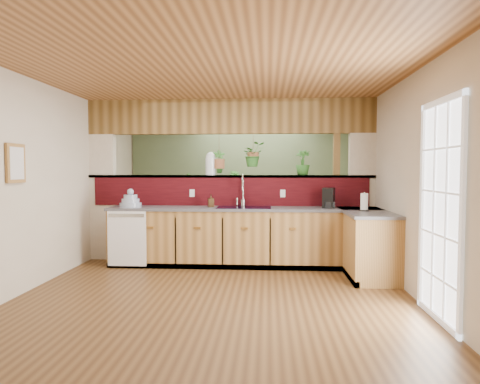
# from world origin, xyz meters

# --- Properties ---
(ground) EXTENTS (4.60, 7.00, 0.01)m
(ground) POSITION_xyz_m (0.00, 0.00, 0.00)
(ground) COLOR #523519
(ground) RESTS_ON ground
(ceiling) EXTENTS (4.60, 7.00, 0.01)m
(ceiling) POSITION_xyz_m (0.00, 0.00, 2.60)
(ceiling) COLOR brown
(ceiling) RESTS_ON ground
(wall_back) EXTENTS (4.60, 0.02, 2.60)m
(wall_back) POSITION_xyz_m (0.00, 3.50, 1.30)
(wall_back) COLOR beige
(wall_back) RESTS_ON ground
(wall_front) EXTENTS (4.60, 0.02, 2.60)m
(wall_front) POSITION_xyz_m (0.00, -3.50, 1.30)
(wall_front) COLOR beige
(wall_front) RESTS_ON ground
(wall_left) EXTENTS (0.02, 7.00, 2.60)m
(wall_left) POSITION_xyz_m (-2.30, 0.00, 1.30)
(wall_left) COLOR beige
(wall_left) RESTS_ON ground
(wall_right) EXTENTS (0.02, 7.00, 2.60)m
(wall_right) POSITION_xyz_m (2.30, 0.00, 1.30)
(wall_right) COLOR beige
(wall_right) RESTS_ON ground
(pass_through_partition) EXTENTS (4.60, 0.21, 2.60)m
(pass_through_partition) POSITION_xyz_m (0.03, 1.35, 1.19)
(pass_through_partition) COLOR beige
(pass_through_partition) RESTS_ON ground
(pass_through_ledge) EXTENTS (4.60, 0.21, 0.04)m
(pass_through_ledge) POSITION_xyz_m (0.00, 1.35, 1.37)
(pass_through_ledge) COLOR brown
(pass_through_ledge) RESTS_ON ground
(header_beam) EXTENTS (4.60, 0.15, 0.55)m
(header_beam) POSITION_xyz_m (0.00, 1.35, 2.33)
(header_beam) COLOR brown
(header_beam) RESTS_ON ground
(sage_backwall) EXTENTS (4.55, 0.02, 2.55)m
(sage_backwall) POSITION_xyz_m (0.00, 3.48, 1.30)
(sage_backwall) COLOR #576A49
(sage_backwall) RESTS_ON ground
(countertop) EXTENTS (4.14, 1.52, 0.90)m
(countertop) POSITION_xyz_m (0.84, 0.87, 0.45)
(countertop) COLOR olive
(countertop) RESTS_ON ground
(dishwasher) EXTENTS (0.58, 0.03, 0.82)m
(dishwasher) POSITION_xyz_m (-1.48, 0.66, 0.46)
(dishwasher) COLOR white
(dishwasher) RESTS_ON ground
(navy_sink) EXTENTS (0.82, 0.50, 0.18)m
(navy_sink) POSITION_xyz_m (0.25, 0.98, 0.82)
(navy_sink) COLOR black
(navy_sink) RESTS_ON countertop
(french_door) EXTENTS (0.06, 1.02, 2.16)m
(french_door) POSITION_xyz_m (2.27, -1.30, 1.05)
(french_door) COLOR white
(french_door) RESTS_ON ground
(framed_print) EXTENTS (0.04, 0.35, 0.45)m
(framed_print) POSITION_xyz_m (-2.27, -0.80, 1.55)
(framed_print) COLOR olive
(framed_print) RESTS_ON wall_left
(faucet) EXTENTS (0.22, 0.22, 0.51)m
(faucet) POSITION_xyz_m (0.22, 1.13, 1.17)
(faucet) COLOR #B7B7B2
(faucet) RESTS_ON countertop
(dish_stack) EXTENTS (0.33, 0.33, 0.29)m
(dish_stack) POSITION_xyz_m (-1.48, 0.87, 0.99)
(dish_stack) COLOR #8E9DB7
(dish_stack) RESTS_ON countertop
(soap_dispenser) EXTENTS (0.11, 0.11, 0.20)m
(soap_dispenser) POSITION_xyz_m (-0.26, 1.01, 1.00)
(soap_dispenser) COLOR #3C2815
(soap_dispenser) RESTS_ON countertop
(coffee_maker) EXTENTS (0.16, 0.27, 0.30)m
(coffee_maker) POSITION_xyz_m (1.53, 0.98, 1.04)
(coffee_maker) COLOR black
(coffee_maker) RESTS_ON countertop
(paper_towel) EXTENTS (0.12, 0.12, 0.27)m
(paper_towel) POSITION_xyz_m (1.96, 0.52, 1.02)
(paper_towel) COLOR black
(paper_towel) RESTS_ON countertop
(glass_jar) EXTENTS (0.17, 0.17, 0.37)m
(glass_jar) POSITION_xyz_m (-0.31, 1.35, 1.58)
(glass_jar) COLOR silver
(glass_jar) RESTS_ON pass_through_ledge
(ledge_plant_right) EXTENTS (0.27, 0.27, 0.40)m
(ledge_plant_right) POSITION_xyz_m (1.17, 1.35, 1.59)
(ledge_plant_right) COLOR #296121
(ledge_plant_right) RESTS_ON pass_through_ledge
(hanging_plant_a) EXTENTS (0.23, 0.19, 0.56)m
(hanging_plant_a) POSITION_xyz_m (-0.17, 1.35, 1.73)
(hanging_plant_a) COLOR brown
(hanging_plant_a) RESTS_ON header_beam
(hanging_plant_b) EXTENTS (0.44, 0.42, 0.51)m
(hanging_plant_b) POSITION_xyz_m (0.38, 1.35, 1.89)
(hanging_plant_b) COLOR brown
(hanging_plant_b) RESTS_ON header_beam
(shelving_console) EXTENTS (1.62, 0.58, 1.06)m
(shelving_console) POSITION_xyz_m (-0.44, 3.25, 0.50)
(shelving_console) COLOR black
(shelving_console) RESTS_ON ground
(shelf_plant_a) EXTENTS (0.24, 0.21, 0.38)m
(shelf_plant_a) POSITION_xyz_m (-1.06, 3.25, 1.22)
(shelf_plant_a) COLOR #296121
(shelf_plant_a) RESTS_ON shelving_console
(shelf_plant_b) EXTENTS (0.30, 0.30, 0.43)m
(shelf_plant_b) POSITION_xyz_m (-0.08, 3.25, 1.24)
(shelf_plant_b) COLOR #296121
(shelf_plant_b) RESTS_ON shelving_console
(floor_plant) EXTENTS (0.79, 0.74, 0.72)m
(floor_plant) POSITION_xyz_m (1.01, 2.14, 0.36)
(floor_plant) COLOR #296121
(floor_plant) RESTS_ON ground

